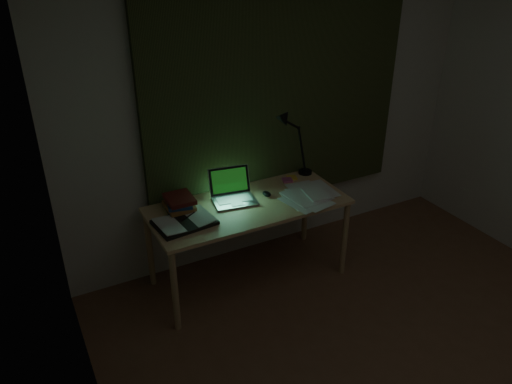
% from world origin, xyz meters
% --- Properties ---
extents(wall_back, '(3.50, 0.00, 2.50)m').
position_xyz_m(wall_back, '(0.00, 2.00, 1.25)').
color(wall_back, beige).
rests_on(wall_back, ground).
extents(wall_left, '(0.00, 4.00, 2.50)m').
position_xyz_m(wall_left, '(-1.75, 0.00, 1.25)').
color(wall_left, beige).
rests_on(wall_left, ground).
extents(curtain, '(2.20, 0.06, 2.00)m').
position_xyz_m(curtain, '(0.00, 1.96, 1.45)').
color(curtain, '#292F17').
rests_on(curtain, wall_back).
extents(desk, '(1.46, 0.64, 0.67)m').
position_xyz_m(desk, '(-0.46, 1.60, 0.33)').
color(desk, tan).
rests_on(desk, floor).
extents(laptop, '(0.36, 0.40, 0.22)m').
position_xyz_m(laptop, '(-0.53, 1.67, 0.78)').
color(laptop, '#A4A3A8').
rests_on(laptop, desk).
extents(open_textbook, '(0.42, 0.32, 0.03)m').
position_xyz_m(open_textbook, '(-0.97, 1.55, 0.68)').
color(open_textbook, silver).
rests_on(open_textbook, desk).
extents(book_stack, '(0.21, 0.24, 0.12)m').
position_xyz_m(book_stack, '(-0.94, 1.74, 0.72)').
color(book_stack, silver).
rests_on(book_stack, desk).
extents(loose_papers, '(0.37, 0.39, 0.02)m').
position_xyz_m(loose_papers, '(0.00, 1.50, 0.68)').
color(loose_papers, silver).
rests_on(loose_papers, desk).
extents(mouse, '(0.06, 0.09, 0.03)m').
position_xyz_m(mouse, '(-0.27, 1.65, 0.68)').
color(mouse, black).
rests_on(mouse, desk).
extents(sticky_yellow, '(0.09, 0.09, 0.02)m').
position_xyz_m(sticky_yellow, '(0.05, 1.82, 0.67)').
color(sticky_yellow, yellow).
rests_on(sticky_yellow, desk).
extents(sticky_pink, '(0.09, 0.09, 0.02)m').
position_xyz_m(sticky_pink, '(-0.01, 1.80, 0.67)').
color(sticky_pink, '#C54C86').
rests_on(sticky_pink, desk).
extents(desk_lamp, '(0.41, 0.33, 0.60)m').
position_xyz_m(desk_lamp, '(0.20, 1.86, 0.97)').
color(desk_lamp, black).
rests_on(desk_lamp, desk).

